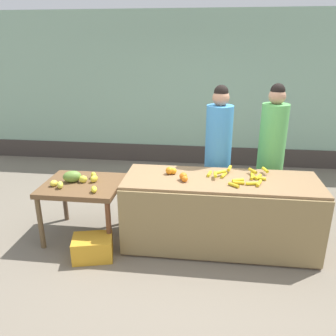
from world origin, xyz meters
The scene contains 11 objects.
ground_plane centered at (0.00, 0.00, 0.00)m, with size 24.00×24.00×0.00m, color #756B5B.
market_wall_back centered at (0.00, 3.05, 1.42)m, with size 8.79×0.23×2.89m.
fruit_stall_counter centered at (0.40, -0.01, 0.43)m, with size 2.23×0.80×0.85m.
side_table_wooden centered at (-1.27, 0.00, 0.62)m, with size 0.92×0.79×0.71m.
banana_bunch_pile centered at (0.62, 0.04, 0.88)m, with size 0.72×0.56×0.07m.
orange_pile centered at (-0.11, -0.01, 0.89)m, with size 0.28×0.30×0.09m.
mango_papaya_pile centered at (-1.34, -0.01, 0.77)m, with size 0.64×0.53×0.14m.
vendor_woman_blue_shirt centered at (0.36, 0.63, 0.92)m, with size 0.34×0.34×1.83m.
vendor_woman_green_shirt centered at (1.05, 0.73, 0.93)m, with size 0.34×0.34×1.85m.
produce_crate centered at (-1.02, -0.47, 0.13)m, with size 0.44×0.32×0.26m, color gold.
produce_sack centered at (-0.55, 0.79, 0.28)m, with size 0.36×0.30×0.56m, color tan.
Camera 1 is at (0.24, -3.65, 2.31)m, focal length 36.38 mm.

